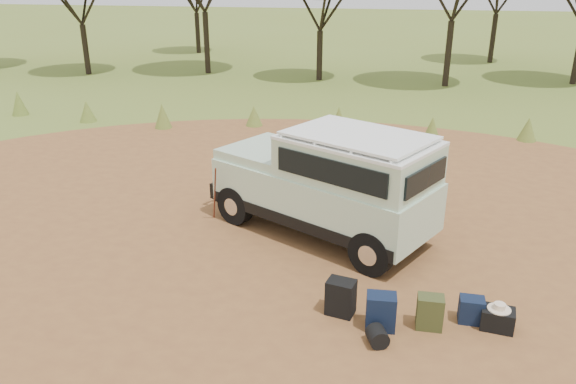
% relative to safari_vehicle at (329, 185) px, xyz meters
% --- Properties ---
extents(ground, '(140.00, 140.00, 0.00)m').
position_rel_safari_vehicle_xyz_m(ground, '(-0.63, -1.13, -1.10)').
color(ground, olive).
rests_on(ground, ground).
extents(dirt_clearing, '(23.00, 23.00, 0.01)m').
position_rel_safari_vehicle_xyz_m(dirt_clearing, '(-0.63, -1.13, -1.10)').
color(dirt_clearing, brown).
rests_on(dirt_clearing, ground).
extents(grass_fringe, '(36.60, 1.60, 0.90)m').
position_rel_safari_vehicle_xyz_m(grass_fringe, '(-0.51, 7.54, -0.70)').
color(grass_fringe, olive).
rests_on(grass_fringe, ground).
extents(safari_vehicle, '(4.95, 3.83, 2.28)m').
position_rel_safari_vehicle_xyz_m(safari_vehicle, '(0.00, 0.00, 0.00)').
color(safari_vehicle, '#B8D5B6').
rests_on(safari_vehicle, ground).
extents(walking_staff, '(0.25, 0.38, 1.29)m').
position_rel_safari_vehicle_xyz_m(walking_staff, '(-2.47, 0.17, -0.45)').
color(walking_staff, maroon).
rests_on(walking_staff, ground).
extents(backpack_black, '(0.49, 0.41, 0.60)m').
position_rel_safari_vehicle_xyz_m(backpack_black, '(0.57, -2.81, -0.80)').
color(backpack_black, black).
rests_on(backpack_black, ground).
extents(backpack_navy, '(0.46, 0.34, 0.58)m').
position_rel_safari_vehicle_xyz_m(backpack_navy, '(1.21, -3.09, -0.81)').
color(backpack_navy, '#0F1A32').
rests_on(backpack_navy, ground).
extents(backpack_olive, '(0.40, 0.29, 0.55)m').
position_rel_safari_vehicle_xyz_m(backpack_olive, '(1.94, -2.93, -0.83)').
color(backpack_olive, '#414921').
rests_on(backpack_olive, ground).
extents(duffel_navy, '(0.38, 0.29, 0.42)m').
position_rel_safari_vehicle_xyz_m(duffel_navy, '(2.59, -2.64, -0.89)').
color(duffel_navy, '#0F1A32').
rests_on(duffel_navy, ground).
extents(hard_case, '(0.53, 0.41, 0.34)m').
position_rel_safari_vehicle_xyz_m(hard_case, '(2.97, -2.75, -0.93)').
color(hard_case, black).
rests_on(hard_case, ground).
extents(stuff_sack, '(0.38, 0.38, 0.29)m').
position_rel_safari_vehicle_xyz_m(stuff_sack, '(1.19, -3.51, -0.95)').
color(stuff_sack, black).
rests_on(stuff_sack, ground).
extents(safari_hat, '(0.35, 0.35, 0.10)m').
position_rel_safari_vehicle_xyz_m(safari_hat, '(2.97, -2.75, -0.72)').
color(safari_hat, beige).
rests_on(safari_hat, hard_case).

